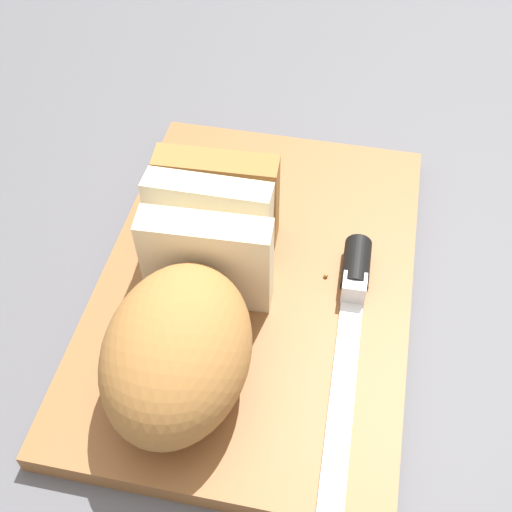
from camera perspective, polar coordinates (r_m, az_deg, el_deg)
name	(u,v)px	position (r m, az deg, el deg)	size (l,w,h in m)	color
ground_plane	(256,291)	(0.62, 0.00, -2.99)	(3.00, 3.00, 0.00)	#4C4C51
cutting_board	(256,285)	(0.61, 0.00, -2.44)	(0.40, 0.27, 0.02)	brown
bread_loaf	(190,305)	(0.53, -5.53, -4.09)	(0.26, 0.13, 0.10)	#996633
bread_knife	(353,296)	(0.58, 8.12, -3.35)	(0.26, 0.04, 0.02)	silver
crumb_near_knife	(226,298)	(0.58, -2.53, -3.53)	(0.00, 0.00, 0.00)	#A8753D
crumb_near_loaf	(326,276)	(0.60, 5.86, -1.65)	(0.00, 0.00, 0.00)	#A8753D
crumb_stray_left	(247,338)	(0.56, -0.75, -6.85)	(0.01, 0.01, 0.01)	#A8753D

